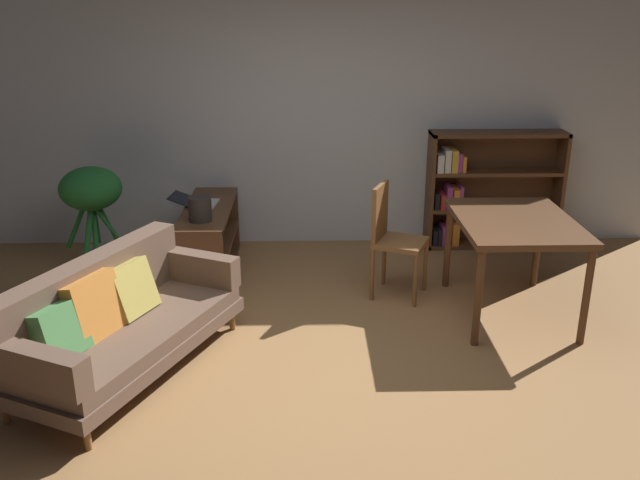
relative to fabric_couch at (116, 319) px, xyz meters
The scene contains 10 objects.
ground_plane 1.53m from the fabric_couch, ahead, with size 8.16×8.16×0.00m, color #9E7042.
back_wall_panel 3.13m from the fabric_couch, 60.31° to the left, with size 6.80×0.10×2.70m, color silver.
fabric_couch is the anchor object (origin of this frame).
media_console 1.76m from the fabric_couch, 76.95° to the left, with size 0.41×1.34×0.63m.
open_laptop 1.85m from the fabric_couch, 81.05° to the left, with size 0.45×0.33×0.09m.
desk_speaker 1.43m from the fabric_couch, 73.57° to the left, with size 0.19×0.19×0.21m.
potted_floor_plant 1.99m from the fabric_couch, 109.91° to the left, with size 0.58×0.56×0.97m.
dining_table 3.03m from the fabric_couch, 15.71° to the left, with size 0.88×1.17×0.79m.
dining_chair_near 2.33m from the fabric_couch, 30.92° to the left, with size 0.52×0.51×0.96m.
bookshelf 3.92m from the fabric_couch, 38.10° to the left, with size 1.33×0.31×1.17m.
Camera 1 is at (-0.21, -3.96, 2.41)m, focal length 37.75 mm.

